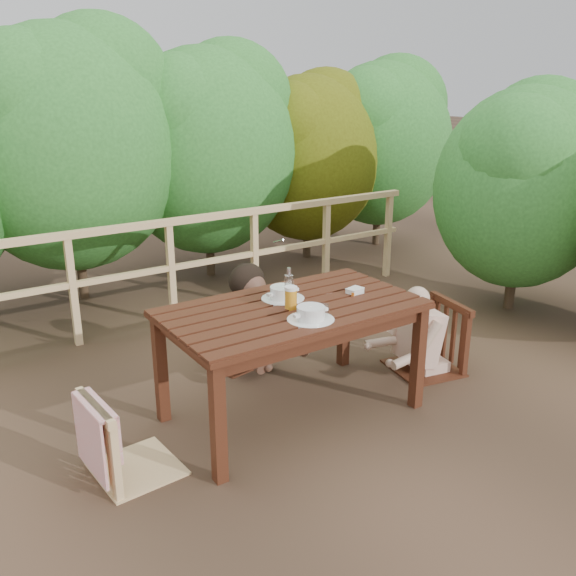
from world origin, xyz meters
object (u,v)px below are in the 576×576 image
table (292,361)px  chair_far (235,315)px  chair_right (428,308)px  diner_right (431,300)px  soup_near (311,314)px  chair_left (130,397)px  tumbler (324,310)px  butter_tub (355,291)px  beer_glass (291,298)px  woman (233,285)px  soup_far (283,293)px  bread_roll (308,309)px  bottle (289,286)px

table → chair_far: size_ratio=2.01×
chair_right → diner_right: 0.07m
chair_far → soup_near: bearing=-105.6°
table → chair_left: size_ratio=1.73×
tumbler → butter_tub: bearing=25.3°
chair_left → beer_glass: bearing=-93.6°
woman → table: bearing=75.6°
soup_far → beer_glass: bearing=-107.9°
bread_roll → beer_glass: 0.14m
woman → soup_near: (-0.11, -1.19, 0.16)m
chair_left → soup_near: size_ratio=3.29×
bottle → tumbler: 0.33m
soup_near → bread_roll: size_ratio=2.30×
diner_right → soup_far: size_ratio=3.95×
chair_right → soup_far: size_ratio=3.54×
soup_far → chair_left: bearing=-170.5°
soup_far → bottle: bottle is taller
woman → soup_near: woman is taller
woman → bread_roll: (-0.05, -1.08, 0.15)m
butter_tub → beer_glass: bearing=167.1°
chair_left → soup_near: (1.10, -0.23, 0.34)m
soup_far → tumbler: size_ratio=3.93×
chair_far → woman: 0.25m
chair_right → diner_right: size_ratio=0.90×
woman → tumbler: 1.16m
chair_left → soup_far: bearing=-84.6°
beer_glass → tumbler: (0.12, -0.20, -0.04)m
woman → bottle: (-0.04, -0.84, 0.23)m
soup_near → chair_left: bearing=168.4°
butter_tub → diner_right: bearing=-12.3°
table → chair_left: chair_left is taller
soup_near → bottle: bottle is taller
soup_near → soup_far: 0.43m
table → diner_right: size_ratio=1.45×
chair_far → bottle: (-0.04, -0.82, 0.48)m
bottle → butter_tub: bottle is taller
chair_left → bottle: (1.17, 0.12, 0.42)m
chair_far → chair_right: (1.19, -0.93, 0.10)m
chair_left → woman: size_ratio=0.73×
chair_far → butter_tub: size_ratio=7.14×
diner_right → chair_left: bearing=101.4°
woman → soup_far: bearing=76.9°
chair_left → beer_glass: 1.17m
diner_right → butter_tub: 0.81m
table → diner_right: bearing=-1.1°
beer_glass → woman: bearing=84.3°
woman → bottle: size_ratio=5.37×
chair_left → chair_far: size_ratio=1.16×
soup_far → bottle: (-0.00, -0.07, 0.08)m
table → chair_right: chair_right is taller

